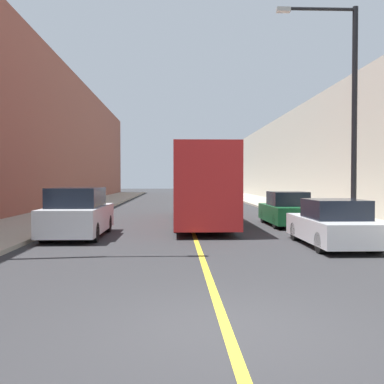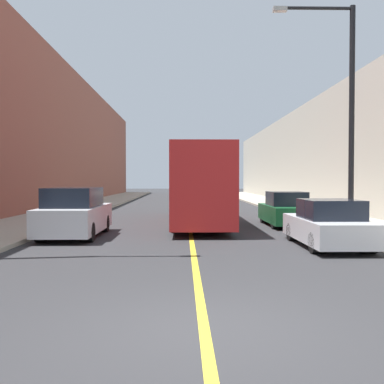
{
  "view_description": "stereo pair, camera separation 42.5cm",
  "coord_description": "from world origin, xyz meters",
  "views": [
    {
      "loc": [
        -0.72,
        -6.25,
        2.12
      ],
      "look_at": [
        0.19,
        17.96,
        1.45
      ],
      "focal_mm": 42.0,
      "sensor_mm": 36.0,
      "label": 1
    },
    {
      "loc": [
        -0.3,
        -6.26,
        2.12
      ],
      "look_at": [
        0.19,
        17.96,
        1.45
      ],
      "focal_mm": 42.0,
      "sensor_mm": 36.0,
      "label": 2
    }
  ],
  "objects": [
    {
      "name": "road_center_line",
      "position": [
        0.0,
        30.0,
        0.0
      ],
      "size": [
        0.16,
        72.0,
        0.01
      ],
      "primitive_type": "cube",
      "color": "gold",
      "rests_on": "ground"
    },
    {
      "name": "car_right_near",
      "position": [
        4.28,
        7.74,
        0.68
      ],
      "size": [
        1.86,
        4.42,
        1.5
      ],
      "color": "silver",
      "rests_on": "ground"
    },
    {
      "name": "building_row_right",
      "position": [
        11.46,
        30.0,
        4.11
      ],
      "size": [
        4.0,
        72.0,
        8.22
      ],
      "primitive_type": "cube",
      "color": "#B7B2A3",
      "rests_on": "ground"
    },
    {
      "name": "ground_plane",
      "position": [
        0.0,
        0.0,
        0.0
      ],
      "size": [
        200.0,
        200.0,
        0.0
      ],
      "primitive_type": "plane",
      "color": "#2D2D30"
    },
    {
      "name": "sidewalk_left",
      "position": [
        -7.5,
        30.0,
        0.07
      ],
      "size": [
        3.91,
        72.0,
        0.14
      ],
      "primitive_type": "cube",
      "color": "#A89E8C",
      "rests_on": "ground"
    },
    {
      "name": "parked_suv_left",
      "position": [
        -4.3,
        10.38,
        0.85
      ],
      "size": [
        1.93,
        4.81,
        1.83
      ],
      "color": "silver",
      "rests_on": "ground"
    },
    {
      "name": "building_row_left",
      "position": [
        -11.46,
        30.0,
        5.7
      ],
      "size": [
        4.0,
        72.0,
        11.4
      ],
      "primitive_type": "cube",
      "color": "brown",
      "rests_on": "ground"
    },
    {
      "name": "sidewalk_right",
      "position": [
        7.5,
        30.0,
        0.07
      ],
      "size": [
        3.91,
        72.0,
        0.14
      ],
      "primitive_type": "cube",
      "color": "#A89E8C",
      "rests_on": "ground"
    },
    {
      "name": "street_lamp_right",
      "position": [
        5.59,
        10.02,
        4.87
      ],
      "size": [
        3.0,
        0.24,
        8.27
      ],
      "color": "black",
      "rests_on": "sidewalk_right"
    },
    {
      "name": "bus",
      "position": [
        0.44,
        15.61,
        1.87
      ],
      "size": [
        2.44,
        12.61,
        3.52
      ],
      "color": "#AD1E1E",
      "rests_on": "ground"
    },
    {
      "name": "car_right_mid",
      "position": [
        4.4,
        14.14,
        0.7
      ],
      "size": [
        1.77,
        4.35,
        1.57
      ],
      "color": "#145128",
      "rests_on": "ground"
    }
  ]
}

